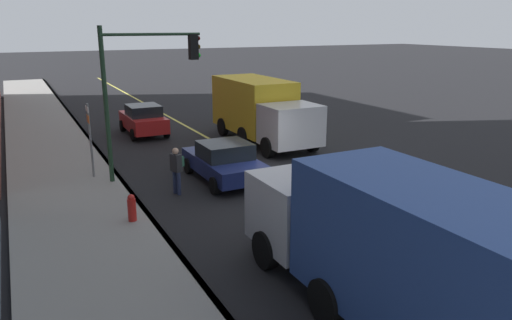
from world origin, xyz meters
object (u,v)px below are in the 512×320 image
Objects in this scene: pedestrian_with_backpack at (177,167)px; fire_hydrant at (132,210)px; street_sign_post at (90,136)px; car_navy at (224,161)px; truck_blue at (392,246)px; truck_yellow at (261,109)px; car_red at (143,120)px; traffic_light_mast at (144,77)px.

fire_hydrant is at bearing 135.31° from pedestrian_with_backpack.
street_sign_post reaches higher than pedestrian_with_backpack.
street_sign_post is (2.08, 4.32, 0.97)m from car_navy.
truck_blue is 1.03× the size of truck_yellow.
car_navy is 9.60m from truck_blue.
car_red reaches higher than car_navy.
street_sign_post is at bearing 3.64° from fire_hydrant.
traffic_light_mast is (1.24, 2.47, 3.05)m from car_navy.
car_red is 2.38× the size of pedestrian_with_backpack.
truck_blue is (-9.54, 0.72, 0.86)m from car_navy.
car_red is (8.95, 0.70, 0.08)m from car_navy.
traffic_light_mast reaches higher than car_navy.
truck_blue is 12.17m from street_sign_post.
traffic_light_mast is 5.38m from fire_hydrant.
car_navy is at bearing -116.71° from traffic_light_mast.
car_navy is 2.52× the size of pedestrian_with_backpack.
truck_blue is 8.95m from pedestrian_with_backpack.
street_sign_post is at bearing 39.48° from pedestrian_with_backpack.
fire_hydrant is at bearing 124.06° from car_navy.
truck_yellow reaches higher than car_red.
traffic_light_mast is (-3.59, 6.49, 2.17)m from truck_yellow.
car_navy is at bearing -115.73° from street_sign_post.
car_navy is at bearing -175.56° from car_red.
pedestrian_with_backpack is (-9.66, 1.33, 0.14)m from car_red.
truck_blue is 7.76× the size of fire_hydrant.
traffic_light_mast is at bearing 167.08° from car_red.
pedestrian_with_backpack is (-5.53, 6.05, -0.66)m from truck_yellow.
street_sign_post is (2.78, 2.29, 0.75)m from pedestrian_with_backpack.
pedestrian_with_backpack is (-0.70, 2.03, 0.22)m from car_navy.
car_navy is 4.89m from street_sign_post.
car_red is 0.69× the size of traffic_light_mast.
street_sign_post is at bearing 108.25° from truck_yellow.
pedestrian_with_backpack is at bearing 132.46° from truck_yellow.
truck_yellow is at bearing -18.25° from truck_blue.
pedestrian_with_backpack is 3.68m from street_sign_post.
street_sign_post is at bearing 152.20° from car_red.
car_navy is 1.42× the size of street_sign_post.
street_sign_post is 4.96m from fire_hydrant.
car_navy is at bearing -4.30° from truck_blue.
truck_yellow is (-4.12, -4.72, 0.80)m from car_red.
truck_blue reaches higher than street_sign_post.
truck_blue is 11.14m from traffic_light_mast.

